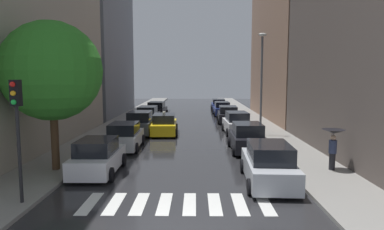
# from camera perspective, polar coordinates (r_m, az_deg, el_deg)

# --- Properties ---
(ground_plane) EXTENTS (28.00, 72.00, 0.04)m
(ground_plane) POSITION_cam_1_polar(r_m,az_deg,el_deg) (33.44, -0.53, -1.40)
(ground_plane) COLOR #262628
(sidewalk_left) EXTENTS (3.00, 72.00, 0.15)m
(sidewalk_left) POSITION_cam_1_polar(r_m,az_deg,el_deg) (34.18, -11.49, -1.20)
(sidewalk_left) COLOR gray
(sidewalk_left) RESTS_ON ground
(sidewalk_right) EXTENTS (3.00, 72.00, 0.15)m
(sidewalk_right) POSITION_cam_1_polar(r_m,az_deg,el_deg) (33.92, 10.52, -1.24)
(sidewalk_right) COLOR gray
(sidewalk_right) RESTS_ON ground
(crosswalk_stripes) EXTENTS (6.75, 2.20, 0.01)m
(crosswalk_stripes) POSITION_cam_1_polar(r_m,az_deg,el_deg) (12.76, -2.48, -14.49)
(crosswalk_stripes) COLOR silver
(crosswalk_stripes) RESTS_ON ground
(building_left_mid) EXTENTS (6.00, 15.41, 21.89)m
(building_left_mid) POSITION_cam_1_polar(r_m,az_deg,el_deg) (42.73, -15.78, 14.83)
(building_left_mid) COLOR slate
(building_left_mid) RESTS_ON ground
(building_right_mid) EXTENTS (6.00, 18.08, 18.90)m
(building_right_mid) POSITION_cam_1_polar(r_m,az_deg,el_deg) (38.68, 16.57, 13.48)
(building_right_mid) COLOR #8C6B56
(building_right_mid) RESTS_ON ground
(parked_car_left_nearest) EXTENTS (2.03, 4.10, 1.67)m
(parked_car_left_nearest) POSITION_cam_1_polar(r_m,az_deg,el_deg) (16.81, -15.37, -6.79)
(parked_car_left_nearest) COLOR silver
(parked_car_left_nearest) RESTS_ON ground
(parked_car_left_second) EXTENTS (2.13, 4.35, 1.65)m
(parked_car_left_second) POSITION_cam_1_polar(r_m,az_deg,el_deg) (22.10, -11.12, -3.53)
(parked_car_left_second) COLOR silver
(parked_car_left_second) RESTS_ON ground
(parked_car_left_third) EXTENTS (2.16, 4.35, 1.80)m
(parked_car_left_third) POSITION_cam_1_polar(r_m,az_deg,el_deg) (27.54, -8.58, -1.38)
(parked_car_left_third) COLOR #474C51
(parked_car_left_third) RESTS_ON ground
(parked_car_left_fourth) EXTENTS (2.10, 4.40, 1.73)m
(parked_car_left_fourth) POSITION_cam_1_polar(r_m,az_deg,el_deg) (32.86, -7.34, -0.15)
(parked_car_left_fourth) COLOR #474C51
(parked_car_left_fourth) RESTS_ON ground
(parked_car_left_fifth) EXTENTS (2.23, 4.27, 1.71)m
(parked_car_left_fifth) POSITION_cam_1_polar(r_m,az_deg,el_deg) (38.88, -5.86, 0.88)
(parked_car_left_fifth) COLOR black
(parked_car_left_fifth) RESTS_ON ground
(parked_car_right_nearest) EXTENTS (2.26, 4.74, 1.76)m
(parked_car_right_nearest) POSITION_cam_1_polar(r_m,az_deg,el_deg) (15.12, 12.60, -8.05)
(parked_car_right_nearest) COLOR #B2B7BF
(parked_car_right_nearest) RESTS_ON ground
(parked_car_right_second) EXTENTS (2.09, 4.06, 1.75)m
(parked_car_right_second) POSITION_cam_1_polar(r_m,az_deg,el_deg) (21.19, 9.14, -3.82)
(parked_car_right_second) COLOR black
(parked_car_right_second) RESTS_ON ground
(parked_car_right_third) EXTENTS (2.16, 4.25, 1.76)m
(parked_car_right_third) POSITION_cam_1_polar(r_m,az_deg,el_deg) (27.52, 7.44, -1.41)
(parked_car_right_third) COLOR silver
(parked_car_right_third) RESTS_ON ground
(parked_car_right_fourth) EXTENTS (2.23, 4.66, 1.63)m
(parked_car_right_fourth) POSITION_cam_1_polar(r_m,az_deg,el_deg) (34.10, 5.98, 0.05)
(parked_car_right_fourth) COLOR black
(parked_car_right_fourth) RESTS_ON ground
(parked_car_right_fifth) EXTENTS (2.06, 4.34, 1.62)m
(parked_car_right_fifth) POSITION_cam_1_polar(r_m,az_deg,el_deg) (39.93, 4.98, 0.99)
(parked_car_right_fifth) COLOR navy
(parked_car_right_fifth) RESTS_ON ground
(parked_car_right_sixth) EXTENTS (2.03, 4.38, 1.53)m
(parked_car_right_sixth) POSITION_cam_1_polar(r_m,az_deg,el_deg) (45.92, 4.43, 1.67)
(parked_car_right_sixth) COLOR navy
(parked_car_right_sixth) RESTS_ON ground
(taxi_midroad) EXTENTS (2.20, 4.56, 1.81)m
(taxi_midroad) POSITION_cam_1_polar(r_m,az_deg,el_deg) (27.04, -4.64, -1.62)
(taxi_midroad) COLOR yellow
(taxi_midroad) RESTS_ON ground
(pedestrian_foreground) EXTENTS (1.06, 1.06, 1.93)m
(pedestrian_foreground) POSITION_cam_1_polar(r_m,az_deg,el_deg) (17.50, 22.37, -3.84)
(pedestrian_foreground) COLOR black
(pedestrian_foreground) RESTS_ON sidewalk_right
(street_tree_left) EXTENTS (4.62, 4.62, 6.97)m
(street_tree_left) POSITION_cam_1_polar(r_m,az_deg,el_deg) (17.29, -22.24, 6.75)
(street_tree_left) COLOR #513823
(street_tree_left) RESTS_ON sidewalk_left
(traffic_light_left_corner) EXTENTS (0.30, 0.42, 4.30)m
(traffic_light_left_corner) POSITION_cam_1_polar(r_m,az_deg,el_deg) (13.15, -27.09, 0.16)
(traffic_light_left_corner) COLOR black
(traffic_light_left_corner) RESTS_ON sidewalk_left
(lamp_post_right) EXTENTS (0.60, 0.28, 7.55)m
(lamp_post_right) POSITION_cam_1_polar(r_m,az_deg,el_deg) (26.10, 11.47, 6.13)
(lamp_post_right) COLOR #595B60
(lamp_post_right) RESTS_ON sidewalk_right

